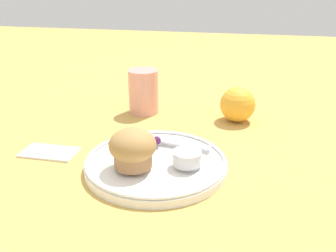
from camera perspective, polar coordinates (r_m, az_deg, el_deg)
name	(u,v)px	position (r m, az deg, el deg)	size (l,w,h in m)	color
ground_plane	(145,167)	(0.65, -3.56, -6.27)	(3.00, 3.00, 0.00)	tan
plate	(157,162)	(0.64, -1.75, -5.49)	(0.24, 0.24, 0.02)	white
muffin	(133,148)	(0.60, -5.40, -3.41)	(0.08, 0.08, 0.06)	#9E7047
cream_ramekin	(187,157)	(0.61, 2.91, -4.75)	(0.05, 0.05, 0.02)	silver
berry_pair	(153,140)	(0.68, -2.37, -2.15)	(0.03, 0.02, 0.02)	#4C194C
butter_knife	(170,142)	(0.69, 0.25, -2.44)	(0.16, 0.04, 0.00)	silver
orange_fruit	(238,104)	(0.84, 10.57, 3.25)	(0.08, 0.08, 0.08)	#F4A82D
juice_glass	(144,92)	(0.88, -3.75, 5.27)	(0.07, 0.07, 0.10)	#E5998C
folded_napkin	(49,151)	(0.73, -17.64, -3.70)	(0.10, 0.06, 0.01)	white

